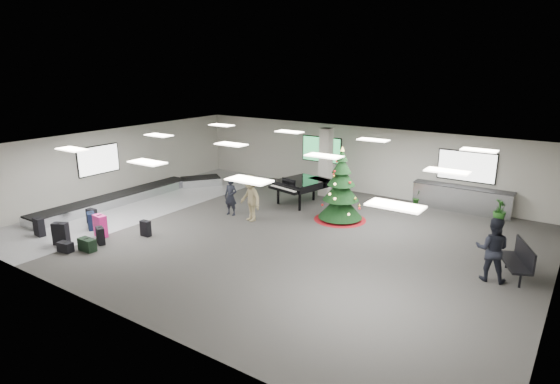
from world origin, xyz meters
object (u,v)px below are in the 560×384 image
Objects in this scene: potted_plant_left at (417,197)px; pink_suitcase at (100,226)px; traveler_b at (250,198)px; potted_plant_right at (499,210)px; baggage_carousel at (135,195)px; bench at (519,259)px; christmas_tree at (341,195)px; traveler_a at (231,197)px; traveler_bench at (492,249)px; grand_piano at (300,184)px; service_counter at (461,199)px.

pink_suitcase is at bearing -128.46° from potted_plant_left.
traveler_b reaches higher than potted_plant_right.
potted_plant_left is at bearing 30.62° from baggage_carousel.
bench is 2.35× the size of potted_plant_left.
christmas_tree is 4.50m from traveler_a.
pink_suitcase is at bearing 10.97° from traveler_bench.
traveler_a reaches higher than pink_suitcase.
traveler_bench is 5.98m from potted_plant_right.
traveler_a is 10.11m from traveler_bench.
potted_plant_right is at bearing 24.22° from traveler_a.
bench is (9.22, -2.75, -0.32)m from grand_piano.
christmas_tree is at bearing 53.76° from pink_suitcase.
service_counter reaches higher than potted_plant_left.
traveler_a is 0.83× the size of traveler_bench.
bench is at bearing -48.67° from potted_plant_left.
christmas_tree is at bearing -7.98° from grand_piano.
bench is at bearing -5.45° from traveler_a.
grand_piano is 1.46× the size of bench.
grand_piano reaches higher than baggage_carousel.
christmas_tree reaches higher than bench.
service_counter is 4.79× the size of potted_plant_right.
baggage_carousel is at bearing 159.60° from bench.
grand_piano is at bearing 139.29° from bench.
christmas_tree is 6.54m from traveler_bench.
potted_plant_left is at bearing 58.79° from pink_suitcase.
bench reaches higher than pink_suitcase.
potted_plant_left is at bearing 62.65° from christmas_tree.
christmas_tree is 1.17× the size of grand_piano.
pink_suitcase is 13.09m from traveler_bench.
grand_piano is 3.33m from traveler_a.
traveler_a reaches higher than bench.
traveler_a reaches higher than potted_plant_right.
potted_plant_right is at bearing 48.47° from pink_suitcase.
potted_plant_right is (14.41, 6.36, 0.21)m from baggage_carousel.
baggage_carousel is 7.67m from grand_piano.
pink_suitcase is at bearing -133.48° from christmas_tree.
service_counter is 2.17× the size of traveler_b.
traveler_bench is at bearing -8.46° from grand_piano.
grand_piano is at bearing -147.90° from potted_plant_left.
service_counter is 5.41m from christmas_tree.
pink_suitcase is at bearing -108.86° from traveler_b.
baggage_carousel is at bearing -152.33° from service_counter.
potted_plant_left is (1.91, 3.69, -0.65)m from christmas_tree.
traveler_a is (-7.73, -5.90, 0.24)m from service_counter.
service_counter is at bearing 6.49° from potted_plant_left.
baggage_carousel is 2.40× the size of service_counter.
pink_suitcase is at bearing -53.17° from baggage_carousel.
baggage_carousel is 6.30m from traveler_b.
traveler_b is 2.51× the size of potted_plant_left.
grand_piano is 1.62× the size of traveler_a.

